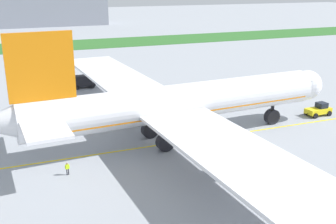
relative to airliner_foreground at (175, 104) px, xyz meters
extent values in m
plane|color=#9399A0|center=(-1.66, 2.05, -5.54)|extent=(600.00, 600.00, 0.00)
cube|color=yellow|center=(-1.66, -0.70, -5.53)|extent=(280.00, 0.36, 0.01)
cube|color=#2D6628|center=(-1.66, 97.40, -5.49)|extent=(320.00, 24.00, 0.10)
cylinder|color=white|center=(0.79, 0.05, 0.15)|extent=(43.64, 7.87, 5.06)
cube|color=orange|center=(0.79, 0.05, -0.73)|extent=(41.88, 7.35, 0.61)
sphere|color=white|center=(23.83, 1.55, 0.15)|extent=(4.80, 4.80, 4.80)
cube|color=orange|center=(-17.40, -1.13, 6.72)|extent=(7.83, 1.01, 8.09)
cube|color=white|center=(-18.59, 3.85, 0.91)|extent=(5.29, 8.38, 0.35)
cube|color=white|center=(-17.94, -6.24, 0.91)|extent=(5.29, 8.38, 0.35)
cube|color=white|center=(-2.81, 21.92, -0.48)|extent=(12.07, 39.60, 0.40)
cube|color=white|center=(0.06, -22.10, -0.48)|extent=(12.07, 39.60, 0.40)
cylinder|color=#B7BABF|center=(-0.94, 13.24, -2.01)|extent=(4.97, 3.09, 2.78)
cylinder|color=black|center=(1.46, 13.39, -2.01)|extent=(0.61, 2.94, 2.92)
cylinder|color=#B7BABF|center=(0.79, -13.25, -2.01)|extent=(4.97, 3.09, 2.78)
cylinder|color=black|center=(3.19, -13.09, -2.01)|extent=(0.61, 2.94, 2.92)
cylinder|color=black|center=(17.25, 1.12, -3.36)|extent=(0.53, 0.53, 1.96)
cylinder|color=black|center=(17.25, 1.12, -4.34)|extent=(2.47, 1.23, 2.40)
cylinder|color=black|center=(-2.85, 2.47, -3.36)|extent=(0.53, 0.53, 1.96)
cylinder|color=black|center=(-2.85, 2.47, -4.34)|extent=(2.47, 1.23, 2.40)
cylinder|color=black|center=(-2.50, -2.82, -3.36)|extent=(0.53, 0.53, 1.96)
cylinder|color=black|center=(-2.50, -2.82, -4.34)|extent=(2.47, 1.23, 2.40)
cube|color=black|center=(23.08, 1.50, 0.78)|extent=(2.01, 3.90, 0.91)
sphere|color=black|center=(-15.83, 1.45, 0.61)|extent=(0.35, 0.35, 0.35)
sphere|color=black|center=(-12.17, 1.69, 0.61)|extent=(0.35, 0.35, 0.35)
sphere|color=black|center=(-8.51, 1.93, 0.61)|extent=(0.35, 0.35, 0.35)
sphere|color=black|center=(-4.86, 2.17, 0.61)|extent=(0.35, 0.35, 0.35)
sphere|color=black|center=(-1.20, 2.40, 0.61)|extent=(0.35, 0.35, 0.35)
sphere|color=black|center=(2.46, 2.64, 0.61)|extent=(0.35, 0.35, 0.35)
sphere|color=black|center=(6.12, 2.88, 0.61)|extent=(0.35, 0.35, 0.35)
sphere|color=black|center=(9.77, 3.12, 0.61)|extent=(0.35, 0.35, 0.35)
sphere|color=black|center=(13.43, 3.36, 0.61)|extent=(0.35, 0.35, 0.35)
sphere|color=black|center=(17.09, 3.60, 0.61)|extent=(0.35, 0.35, 0.35)
cube|color=yellow|center=(27.03, 1.76, -4.66)|extent=(4.54, 2.31, 0.85)
cube|color=black|center=(27.69, 1.80, -3.79)|extent=(1.69, 1.64, 0.90)
cylinder|color=black|center=(23.93, 1.56, -4.94)|extent=(1.80, 0.24, 0.12)
cylinder|color=black|center=(25.55, 0.65, -5.09)|extent=(0.92, 0.41, 0.90)
cylinder|color=black|center=(25.42, 2.67, -5.09)|extent=(0.92, 0.41, 0.90)
cylinder|color=black|center=(28.64, 0.85, -5.09)|extent=(0.92, 0.41, 0.90)
cylinder|color=black|center=(28.50, 2.87, -5.09)|extent=(0.92, 0.41, 0.90)
cylinder|color=black|center=(-15.69, -5.34, -5.15)|extent=(0.11, 0.11, 0.78)
cylinder|color=#BFE519|center=(-15.55, -5.33, -4.51)|extent=(0.09, 0.09, 0.50)
cylinder|color=black|center=(-15.87, -5.37, -5.15)|extent=(0.11, 0.11, 0.78)
cylinder|color=#BFE519|center=(-16.00, -5.39, -4.51)|extent=(0.09, 0.09, 0.50)
cube|color=#BFE519|center=(-15.78, -5.36, -4.48)|extent=(0.44, 0.28, 0.55)
sphere|color=#8C6647|center=(-15.78, -5.36, -4.09)|extent=(0.21, 0.21, 0.21)
cube|color=black|center=(-7.15, 35.17, -3.98)|extent=(3.67, 2.12, 2.21)
cube|color=black|center=(-4.81, 35.16, -4.19)|extent=(1.44, 2.02, 1.80)
cube|color=#263347|center=(-4.15, 35.15, -3.83)|extent=(0.09, 1.76, 0.79)
cylinder|color=black|center=(-4.81, 36.20, -5.09)|extent=(0.90, 0.31, 0.90)
cylinder|color=black|center=(-4.82, 34.11, -5.09)|extent=(0.90, 0.31, 0.90)
cylinder|color=black|center=(-8.06, 36.23, -5.09)|extent=(0.90, 0.31, 0.90)
cylinder|color=black|center=(-8.07, 34.13, -5.09)|extent=(0.90, 0.31, 0.90)
camera|label=1|loc=(-20.72, -50.34, 16.35)|focal=43.78mm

